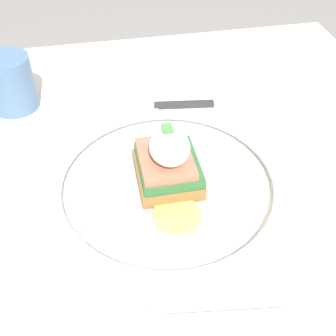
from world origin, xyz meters
name	(u,v)px	position (x,y,z in m)	size (l,w,h in m)	color
dining_table	(206,248)	(0.00, 0.00, 0.59)	(0.81, 0.68, 0.73)	beige
plate	(168,184)	(0.00, 0.06, 0.74)	(0.28, 0.28, 0.02)	silver
sandwich	(169,165)	(-0.01, 0.06, 0.78)	(0.13, 0.07, 0.08)	olive
fork	(195,319)	(-0.18, 0.07, 0.73)	(0.04, 0.16, 0.00)	silver
knife	(156,106)	(0.17, 0.04, 0.73)	(0.04, 0.20, 0.01)	#2D2D2D
cup	(10,82)	(0.22, 0.25, 0.77)	(0.07, 0.07, 0.08)	slate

